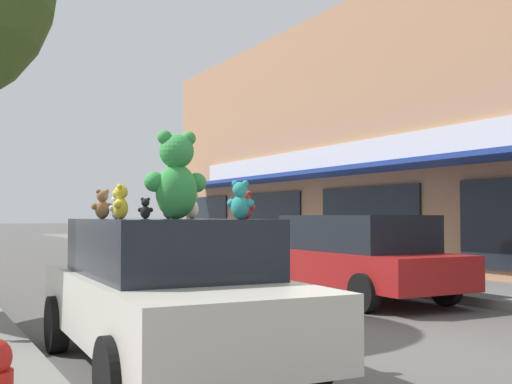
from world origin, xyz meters
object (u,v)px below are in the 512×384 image
Objects in this scene: teddy_bear_red at (245,206)px; teddy_bear_cream at (192,204)px; teddy_bear_brown at (102,205)px; teddy_bear_pink at (173,207)px; plush_art_car at (166,291)px; teddy_bear_teal at (240,201)px; teddy_bear_black at (145,209)px; teddy_bear_white at (116,207)px; parked_car_far_center at (355,254)px; teddy_bear_giant at (176,176)px; teddy_bear_yellow at (121,202)px; teddy_bear_purple at (169,206)px.

teddy_bear_red is 0.79× the size of teddy_bear_cream.
teddy_bear_pink is at bearing -166.83° from teddy_bear_brown.
teddy_bear_cream is (0.47, 0.44, 0.91)m from plush_art_car.
teddy_bear_teal is 1.58m from teddy_bear_pink.
teddy_bear_pink is (0.36, 0.11, 0.02)m from teddy_bear_black.
teddy_bear_white is (-0.44, 0.31, 0.87)m from plush_art_car.
teddy_bear_brown reaches higher than teddy_bear_white.
teddy_bear_giant is at bearing -144.12° from parked_car_far_center.
teddy_bear_cream is 1.10× the size of teddy_bear_brown.
teddy_bear_teal is (-0.12, -1.45, 0.01)m from teddy_bear_cream.
teddy_bear_brown is (-0.12, 0.12, 0.02)m from teddy_bear_white.
teddy_bear_brown is (-0.03, 0.56, -0.01)m from teddy_bear_yellow.
teddy_bear_white is (-0.52, 0.38, -0.31)m from teddy_bear_giant.
teddy_bear_teal reaches higher than teddy_bear_black.
teddy_bear_teal is (0.35, -1.01, 0.91)m from plush_art_car.
teddy_bear_teal is (0.27, -0.94, -0.27)m from teddy_bear_giant.
teddy_bear_white is 1.54m from teddy_bear_teal.
plush_art_car is 14.17× the size of teddy_bear_brown.
teddy_bear_white is at bearing -13.53° from teddy_bear_teal.
plush_art_car is 1.02m from teddy_bear_white.
teddy_bear_yellow is (-1.02, 0.68, 0.03)m from teddy_bear_red.
teddy_bear_red is 1.26m from teddy_bear_cream.
parked_car_far_center is (4.74, 4.57, -0.87)m from teddy_bear_teal.
teddy_bear_teal reaches higher than teddy_bear_cream.
teddy_bear_brown is at bearing -58.91° from teddy_bear_cream.
teddy_bear_black is 0.49m from teddy_bear_brown.
teddy_bear_yellow reaches higher than teddy_bear_black.
plush_art_car is 12.96× the size of teddy_bear_yellow.
teddy_bear_cream is at bearing 135.50° from teddy_bear_pink.
teddy_bear_pink is (-0.03, -0.22, -0.01)m from teddy_bear_purple.
teddy_bear_yellow is 0.56m from teddy_bear_brown.
teddy_bear_brown is (-0.56, 0.43, 0.89)m from plush_art_car.
teddy_bear_cream is 1.23× the size of teddy_bear_pink.
teddy_bear_white is (0.08, 0.44, -0.04)m from teddy_bear_yellow.
teddy_bear_giant is 3.03× the size of teddy_bear_purple.
teddy_bear_yellow is at bearing 7.92° from teddy_bear_red.
teddy_bear_purple is (-0.18, 1.61, 0.01)m from teddy_bear_red.
parked_car_far_center is (4.80, 2.98, -0.84)m from teddy_bear_pink.
teddy_bear_red is 1.17× the size of teddy_bear_black.
teddy_bear_cream is at bearing -122.44° from teddy_bear_giant.
teddy_bear_white is at bearing -149.58° from parked_car_far_center.
teddy_bear_purple is 0.84× the size of teddy_bear_teal.
teddy_bear_yellow reaches higher than plush_art_car.
teddy_bear_pink reaches higher than teddy_bear_red.
teddy_bear_giant reaches higher than teddy_bear_yellow.
teddy_bear_yellow is 6.77m from parked_car_far_center.
teddy_bear_purple is 1.07× the size of teddy_bear_pink.
plush_art_car is at bearing 99.61° from teddy_bear_purple.
teddy_bear_teal is at bearing 122.43° from teddy_bear_purple.
plush_art_car is 1.06m from teddy_bear_yellow.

